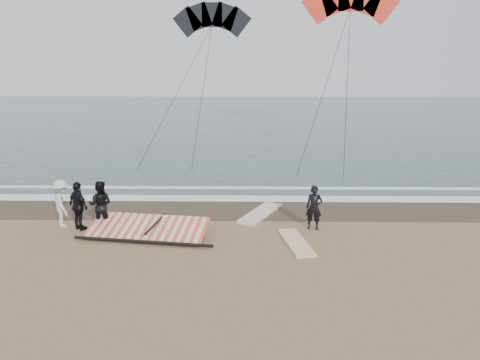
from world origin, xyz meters
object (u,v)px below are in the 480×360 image
(man_main, at_px, (314,208))
(board_white, at_px, (296,242))
(board_cream, at_px, (260,213))
(sail_rig, at_px, (146,229))

(man_main, height_order, board_white, man_main)
(board_white, height_order, board_cream, board_cream)
(board_white, relative_size, board_cream, 0.86)
(board_cream, xyz_separation_m, sail_rig, (-3.93, -2.13, 0.14))
(man_main, bearing_deg, board_cream, 153.44)
(sail_rig, bearing_deg, man_main, 6.33)
(board_white, distance_m, board_cream, 3.08)
(board_cream, distance_m, sail_rig, 4.48)
(man_main, height_order, board_cream, man_main)
(board_white, xyz_separation_m, sail_rig, (-5.02, 0.75, 0.15))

